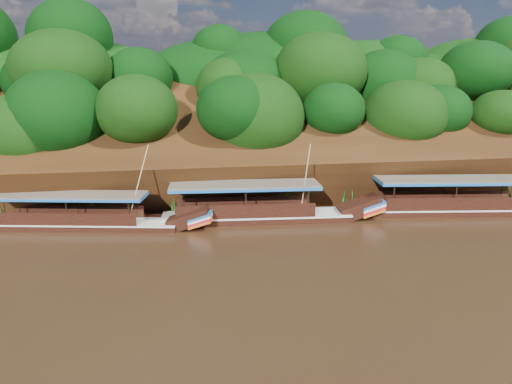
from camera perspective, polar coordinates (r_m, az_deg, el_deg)
ground at (r=29.22m, az=5.71°, el=-7.01°), size 160.00×160.00×0.00m
riverbank at (r=50.31m, az=-1.33°, el=3.91°), size 120.00×30.06×19.40m
boat_0 at (r=40.44m, az=23.41°, el=-1.40°), size 16.58×4.90×7.30m
boat_1 at (r=35.27m, az=1.36°, el=-2.31°), size 15.82×3.70×6.05m
boat_2 at (r=35.29m, az=-17.81°, el=-3.10°), size 14.96×4.92×6.03m
reeds at (r=37.18m, az=-3.70°, el=-1.12°), size 50.55×2.21×1.99m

